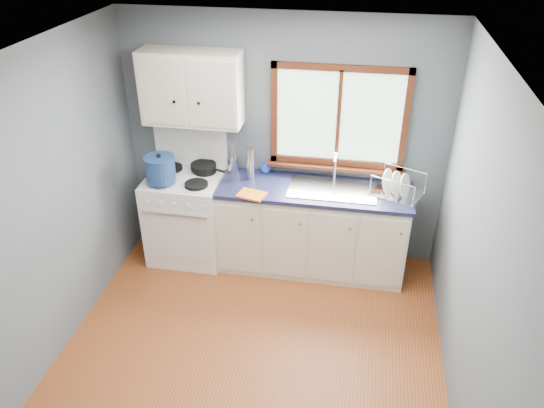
% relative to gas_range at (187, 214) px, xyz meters
% --- Properties ---
extents(floor, '(3.20, 3.60, 0.02)m').
position_rel_gas_range_xyz_m(floor, '(0.95, -1.47, -0.50)').
color(floor, brown).
rests_on(floor, ground).
extents(ceiling, '(3.20, 3.60, 0.02)m').
position_rel_gas_range_xyz_m(ceiling, '(0.95, -1.47, 2.02)').
color(ceiling, white).
rests_on(ceiling, wall_back).
extents(wall_back, '(3.20, 0.02, 2.50)m').
position_rel_gas_range_xyz_m(wall_back, '(0.95, 0.34, 0.76)').
color(wall_back, '#565F64').
rests_on(wall_back, ground).
extents(wall_left, '(0.02, 3.60, 2.50)m').
position_rel_gas_range_xyz_m(wall_left, '(-0.66, -1.47, 0.76)').
color(wall_left, '#565F64').
rests_on(wall_left, ground).
extents(wall_right, '(0.02, 3.60, 2.50)m').
position_rel_gas_range_xyz_m(wall_right, '(2.56, -1.47, 0.76)').
color(wall_right, '#565F64').
rests_on(wall_right, ground).
extents(gas_range, '(0.76, 0.69, 1.36)m').
position_rel_gas_range_xyz_m(gas_range, '(0.00, 0.00, 0.00)').
color(gas_range, white).
rests_on(gas_range, floor).
extents(base_cabinets, '(1.85, 0.60, 0.88)m').
position_rel_gas_range_xyz_m(base_cabinets, '(1.31, 0.02, -0.08)').
color(base_cabinets, beige).
rests_on(base_cabinets, floor).
extents(countertop, '(1.89, 0.64, 0.04)m').
position_rel_gas_range_xyz_m(countertop, '(1.31, 0.02, 0.41)').
color(countertop, '#151938').
rests_on(countertop, base_cabinets).
extents(sink, '(0.84, 0.46, 0.44)m').
position_rel_gas_range_xyz_m(sink, '(1.49, 0.02, 0.37)').
color(sink, silver).
rests_on(sink, countertop).
extents(window, '(1.36, 0.10, 1.03)m').
position_rel_gas_range_xyz_m(window, '(1.48, 0.30, 0.98)').
color(window, '#9EC6A8').
rests_on(window, wall_back).
extents(upper_cabinets, '(0.95, 0.35, 0.70)m').
position_rel_gas_range_xyz_m(upper_cabinets, '(0.10, 0.15, 1.31)').
color(upper_cabinets, beige).
rests_on(upper_cabinets, wall_back).
extents(skillet, '(0.42, 0.33, 0.05)m').
position_rel_gas_range_xyz_m(skillet, '(0.16, 0.16, 0.49)').
color(skillet, black).
rests_on(skillet, gas_range).
extents(stockpot, '(0.38, 0.38, 0.29)m').
position_rel_gas_range_xyz_m(stockpot, '(-0.17, -0.17, 0.60)').
color(stockpot, navy).
rests_on(stockpot, gas_range).
extents(utensil_crock, '(0.13, 0.13, 0.38)m').
position_rel_gas_range_xyz_m(utensil_crock, '(0.46, 0.23, 0.50)').
color(utensil_crock, silver).
rests_on(utensil_crock, countertop).
extents(thermos, '(0.10, 0.10, 0.33)m').
position_rel_gas_range_xyz_m(thermos, '(0.66, 0.10, 0.59)').
color(thermos, silver).
rests_on(thermos, countertop).
extents(soap_bottle, '(0.10, 0.10, 0.26)m').
position_rel_gas_range_xyz_m(soap_bottle, '(0.78, 0.23, 0.56)').
color(soap_bottle, blue).
rests_on(soap_bottle, countertop).
extents(dish_towel, '(0.29, 0.24, 0.02)m').
position_rel_gas_range_xyz_m(dish_towel, '(0.74, -0.23, 0.44)').
color(dish_towel, orange).
rests_on(dish_towel, countertop).
extents(dish_rack, '(0.54, 0.48, 0.23)m').
position_rel_gas_range_xyz_m(dish_rack, '(2.08, 0.03, 0.49)').
color(dish_rack, silver).
rests_on(dish_rack, countertop).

